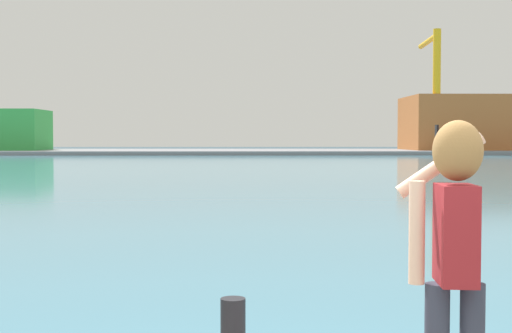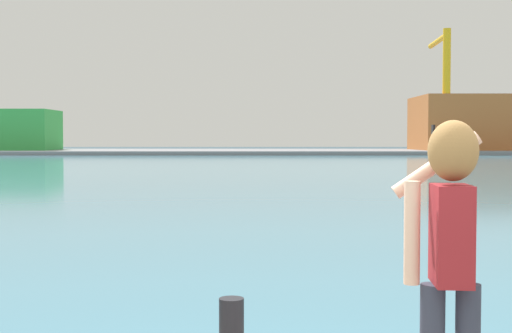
{
  "view_description": "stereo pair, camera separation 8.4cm",
  "coord_description": "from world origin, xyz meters",
  "px_view_note": "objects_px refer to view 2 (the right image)",
  "views": [
    {
      "loc": [
        -0.78,
        -3.54,
        2.19
      ],
      "look_at": [
        -0.69,
        3.62,
        1.9
      ],
      "focal_mm": 49.7,
      "sensor_mm": 36.0,
      "label": 1
    },
    {
      "loc": [
        -0.7,
        -3.54,
        2.19
      ],
      "look_at": [
        -0.69,
        3.62,
        1.9
      ],
      "focal_mm": 49.7,
      "sensor_mm": 36.0,
      "label": 2
    }
  ],
  "objects_px": {
    "person_photographer": "(448,241)",
    "warehouse_right": "(465,123)",
    "port_crane": "(443,76)",
    "warehouse_left": "(10,130)",
    "harbor_bollard": "(230,327)"
  },
  "relations": [
    {
      "from": "person_photographer",
      "to": "warehouse_right",
      "type": "distance_m",
      "value": 96.71
    },
    {
      "from": "person_photographer",
      "to": "port_crane",
      "type": "xyz_separation_m",
      "value": [
        23.42,
        88.5,
        8.55
      ]
    },
    {
      "from": "warehouse_left",
      "to": "port_crane",
      "type": "distance_m",
      "value": 57.95
    },
    {
      "from": "warehouse_right",
      "to": "port_crane",
      "type": "xyz_separation_m",
      "value": [
        -4.28,
        -4.12,
        6.02
      ]
    },
    {
      "from": "harbor_bollard",
      "to": "warehouse_right",
      "type": "bearing_deg",
      "value": 72.4
    },
    {
      "from": "harbor_bollard",
      "to": "warehouse_left",
      "type": "relative_size",
      "value": 0.04
    },
    {
      "from": "port_crane",
      "to": "warehouse_left",
      "type": "bearing_deg",
      "value": 177.12
    },
    {
      "from": "warehouse_left",
      "to": "port_crane",
      "type": "xyz_separation_m",
      "value": [
        57.46,
        -2.89,
        6.96
      ]
    },
    {
      "from": "person_photographer",
      "to": "warehouse_left",
      "type": "bearing_deg",
      "value": 25.32
    },
    {
      "from": "warehouse_left",
      "to": "warehouse_right",
      "type": "height_order",
      "value": "warehouse_right"
    },
    {
      "from": "harbor_bollard",
      "to": "warehouse_right",
      "type": "height_order",
      "value": "warehouse_right"
    },
    {
      "from": "person_photographer",
      "to": "harbor_bollard",
      "type": "distance_m",
      "value": 2.02
    },
    {
      "from": "harbor_bollard",
      "to": "warehouse_left",
      "type": "bearing_deg",
      "value": 109.99
    },
    {
      "from": "warehouse_right",
      "to": "port_crane",
      "type": "distance_m",
      "value": 8.46
    },
    {
      "from": "harbor_bollard",
      "to": "warehouse_left",
      "type": "distance_m",
      "value": 95.87
    }
  ]
}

